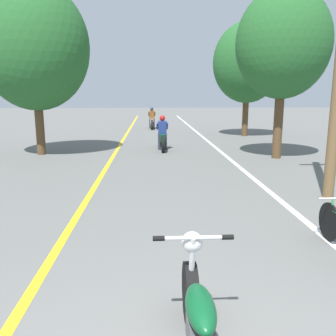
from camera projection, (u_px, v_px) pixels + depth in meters
The scene contains 8 objects.
lane_stripe_center at pixel (117, 150), 14.60m from camera, with size 0.14×48.00×0.01m, color yellow.
lane_stripe_edge at pixel (218, 149), 14.80m from camera, with size 0.14×48.00×0.01m, color white.
roadside_tree_right_near at pixel (283, 44), 12.07m from camera, with size 3.23×2.91×5.81m.
roadside_tree_right_far at pixel (248, 63), 18.91m from camera, with size 3.69×3.32×6.04m.
roadside_tree_left at pixel (34, 47), 12.84m from camera, with size 3.97×3.58×6.23m.
motorcycle_foreground at pixel (199, 324), 2.92m from camera, with size 0.75×2.03×0.98m.
motorcycle_rider_lead at pixel (162, 137), 14.70m from camera, with size 0.50×2.16×1.42m.
motorcycle_rider_far at pixel (152, 121), 23.69m from camera, with size 0.50×2.15×1.43m.
Camera 1 is at (-0.28, -1.89, 2.26)m, focal length 38.00 mm.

